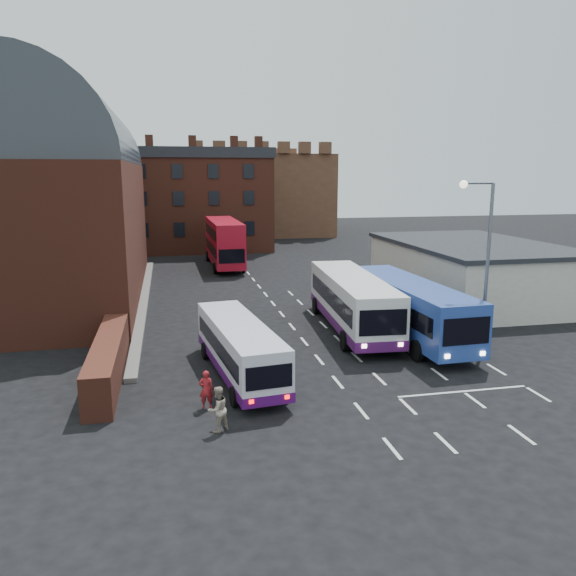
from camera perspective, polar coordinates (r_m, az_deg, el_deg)
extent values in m
plane|color=black|center=(26.64, 4.56, -8.91)|extent=(180.00, 180.00, 0.00)
cube|color=#602B1E|center=(45.84, -22.49, 5.33)|extent=(12.00, 28.00, 10.00)
cylinder|color=#1E2328|center=(45.64, -22.98, 11.57)|extent=(12.00, 26.00, 12.00)
cube|color=#602B1E|center=(27.37, -17.79, -6.88)|extent=(1.20, 10.00, 1.80)
cube|color=beige|center=(44.53, 18.10, 1.57)|extent=(10.00, 16.00, 4.00)
cube|color=#282B30|center=(44.23, 18.28, 4.25)|extent=(10.40, 16.40, 0.30)
cube|color=brown|center=(69.99, -11.15, 8.27)|extent=(22.00, 10.00, 11.00)
cube|color=brown|center=(90.91, -3.73, 9.50)|extent=(22.00, 22.00, 12.00)
cube|color=silver|center=(26.17, -4.97, -5.84)|extent=(3.24, 9.56, 2.13)
cube|color=black|center=(26.13, -4.98, -5.58)|extent=(3.16, 8.38, 0.77)
cylinder|color=black|center=(29.06, -8.43, -6.34)|extent=(0.34, 0.87, 0.85)
cylinder|color=black|center=(23.26, -5.49, -10.93)|extent=(0.34, 0.87, 0.85)
cylinder|color=black|center=(29.49, -4.34, -5.97)|extent=(0.34, 0.87, 0.85)
cylinder|color=black|center=(23.80, -0.41, -10.34)|extent=(0.34, 0.87, 0.85)
cube|color=silver|center=(33.75, 6.54, -1.12)|extent=(3.59, 12.27, 2.75)
cube|color=black|center=(33.72, 6.55, -0.85)|extent=(3.57, 11.07, 0.99)
cylinder|color=black|center=(30.92, 10.75, -5.08)|extent=(0.38, 1.12, 1.10)
cylinder|color=black|center=(38.45, 6.88, -1.66)|extent=(0.38, 1.12, 1.10)
cylinder|color=black|center=(30.16, 5.77, -5.35)|extent=(0.38, 1.12, 1.10)
cylinder|color=black|center=(37.84, 2.85, -1.80)|extent=(0.38, 1.12, 1.10)
cube|color=#27449A|center=(32.66, 12.21, -1.77)|extent=(3.10, 12.08, 2.73)
cube|color=black|center=(32.63, 12.22, -1.49)|extent=(3.12, 10.88, 0.98)
cylinder|color=black|center=(30.44, 17.57, -5.70)|extent=(0.34, 1.10, 1.09)
cylinder|color=black|center=(37.28, 11.16, -2.22)|extent=(0.34, 1.10, 1.09)
cylinder|color=black|center=(29.14, 12.95, -6.22)|extent=(0.34, 1.10, 1.09)
cylinder|color=black|center=(36.23, 7.24, -2.50)|extent=(0.34, 1.10, 1.09)
cube|color=#AF0F22|center=(56.72, -6.50, 4.76)|extent=(2.87, 11.81, 4.17)
cube|color=black|center=(56.80, -6.49, 4.17)|extent=(2.91, 10.62, 0.96)
cylinder|color=black|center=(53.51, -4.57, 2.13)|extent=(0.32, 1.07, 1.07)
cylinder|color=black|center=(61.26, -5.67, 3.32)|extent=(0.32, 1.07, 1.07)
cylinder|color=black|center=(53.19, -7.42, 2.01)|extent=(0.32, 1.07, 1.07)
cylinder|color=black|center=(60.99, -8.16, 3.22)|extent=(0.32, 1.07, 1.07)
cylinder|color=slate|center=(30.38, 19.56, 1.64)|extent=(0.18, 0.18, 8.82)
cylinder|color=slate|center=(29.64, 18.79, 10.05)|extent=(1.55, 0.24, 0.11)
sphere|color=#FFF2CC|center=(29.32, 17.41, 10.02)|extent=(0.40, 0.40, 0.40)
imported|color=maroon|center=(23.12, -8.31, -10.16)|extent=(0.61, 0.43, 1.59)
imported|color=tan|center=(21.11, -7.14, -12.11)|extent=(1.05, 0.99, 1.72)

